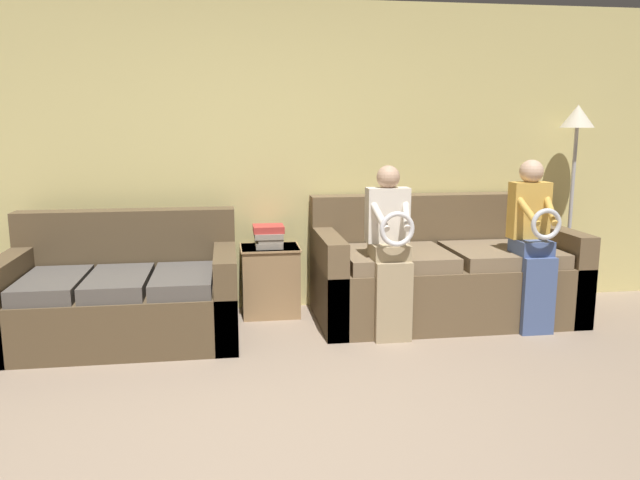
{
  "coord_description": "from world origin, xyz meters",
  "views": [
    {
      "loc": [
        -0.18,
        -2.55,
        1.56
      ],
      "look_at": [
        0.45,
        1.6,
        0.78
      ],
      "focal_mm": 35.0,
      "sensor_mm": 36.0,
      "label": 1
    }
  ],
  "objects": [
    {
      "name": "ground_plane",
      "position": [
        0.0,
        0.0,
        0.0
      ],
      "size": [
        14.0,
        14.0,
        0.0
      ],
      "primitive_type": "plane",
      "color": "gray"
    },
    {
      "name": "wall_back",
      "position": [
        0.0,
        2.69,
        1.27
      ],
      "size": [
        7.52,
        0.06,
        2.55
      ],
      "color": "#DBCC7F",
      "rests_on": "ground_plane"
    },
    {
      "name": "couch_main",
      "position": [
        1.54,
        2.19,
        0.35
      ],
      "size": [
        2.07,
        0.97,
        0.97
      ],
      "color": "brown",
      "rests_on": "ground_plane"
    },
    {
      "name": "couch_side",
      "position": [
        -0.95,
        2.04,
        0.31
      ],
      "size": [
        1.66,
        0.99,
        0.91
      ],
      "color": "brown",
      "rests_on": "ground_plane"
    },
    {
      "name": "child_left_seated",
      "position": [
        0.99,
        1.78,
        0.7
      ],
      "size": [
        0.32,
        0.38,
        1.26
      ],
      "color": "tan",
      "rests_on": "ground_plane"
    },
    {
      "name": "child_right_seated",
      "position": [
        2.1,
        1.78,
        0.72
      ],
      "size": [
        0.3,
        0.38,
        1.3
      ],
      "color": "#475B8E",
      "rests_on": "ground_plane"
    },
    {
      "name": "side_shelf",
      "position": [
        0.16,
        2.44,
        0.29
      ],
      "size": [
        0.48,
        0.39,
        0.57
      ],
      "color": "#9E7A51",
      "rests_on": "ground_plane"
    },
    {
      "name": "book_stack",
      "position": [
        0.15,
        2.44,
        0.66
      ],
      "size": [
        0.25,
        0.3,
        0.18
      ],
      "color": "gray",
      "rests_on": "side_shelf"
    },
    {
      "name": "floor_lamp",
      "position": [
        2.77,
        2.42,
        1.41
      ],
      "size": [
        0.28,
        0.28,
        1.72
      ],
      "color": "#2D2B28",
      "rests_on": "ground_plane"
    }
  ]
}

